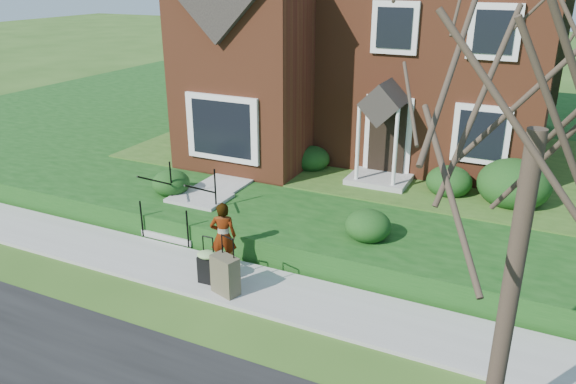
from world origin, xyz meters
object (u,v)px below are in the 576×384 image
Objects in this scene: front_steps at (189,210)px; woman at (223,236)px; suitcase_olive at (225,275)px; suitcase_black at (207,265)px; tree_verge at (544,92)px.

front_steps is 1.36× the size of woman.
suitcase_black is at bearing 177.48° from suitcase_olive.
suitcase_olive is at bearing -21.82° from suitcase_black.
suitcase_black is (1.91, -2.11, -0.01)m from front_steps.
woman is 1.26× the size of suitcase_olive.
front_steps is at bearing 129.93° from suitcase_black.
front_steps is 3.36m from suitcase_olive.
tree_verge reaches higher than front_steps.
front_steps is at bearing 153.81° from suitcase_olive.
suitcase_black is (0.01, -0.64, -0.36)m from woman.
woman is at bearing 140.36° from suitcase_olive.
suitcase_black is at bearing 162.91° from tree_verge.
front_steps reaches higher than woman.
tree_verge is at bearing -19.34° from suitcase_black.
front_steps reaches higher than suitcase_olive.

